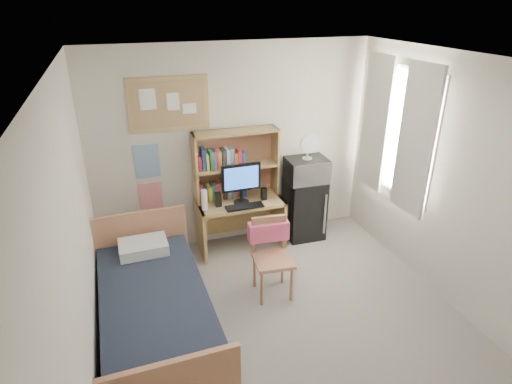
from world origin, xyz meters
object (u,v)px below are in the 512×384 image
object	(u,v)px
bulletin_board	(169,104)
desk_chair	(273,259)
desk	(241,224)
microwave	(306,170)
desk_fan	(308,147)
monitor	(241,184)
mini_fridge	(304,208)
bed	(156,316)
speaker_right	(264,194)
speaker_left	(218,199)

from	to	relation	value
bulletin_board	desk_chair	bearing A→B (deg)	-58.84
desk	microwave	distance (m)	1.12
microwave	desk_fan	size ratio (longest dim) A/B	1.65
desk_fan	desk_chair	bearing A→B (deg)	-126.67
bulletin_board	monitor	bearing A→B (deg)	-24.36
desk	microwave	xyz separation A→B (m)	(0.92, 0.01, 0.65)
mini_fridge	monitor	world-z (taller)	monitor
bed	speaker_right	size ratio (longest dim) A/B	12.52
bed	microwave	size ratio (longest dim) A/B	3.82
speaker_left	bulletin_board	bearing A→B (deg)	143.84
monitor	desk_fan	distance (m)	0.99
desk_chair	bed	world-z (taller)	desk_chair
bulletin_board	desk_chair	distance (m)	2.15
desk_chair	speaker_left	size ratio (longest dim) A/B	4.97
bulletin_board	microwave	bearing A→B (deg)	-9.11
bulletin_board	speaker_right	bearing A→B (deg)	-18.10
monitor	microwave	size ratio (longest dim) A/B	1.01
mini_fridge	microwave	bearing A→B (deg)	-90.00
desk_chair	mini_fridge	bearing A→B (deg)	56.49
desk_chair	monitor	distance (m)	1.12
mini_fridge	speaker_right	size ratio (longest dim) A/B	5.22
bulletin_board	desk_fan	bearing A→B (deg)	-9.11
speaker_left	desk_fan	distance (m)	1.33
mini_fridge	bulletin_board	bearing A→B (deg)	173.88
bulletin_board	speaker_left	bearing A→B (deg)	-36.61
bed	speaker_right	world-z (taller)	speaker_right
desk_fan	mini_fridge	bearing A→B (deg)	90.00
bulletin_board	desk	distance (m)	1.77
bulletin_board	bed	bearing A→B (deg)	-106.84
desk	speaker_left	bearing A→B (deg)	-168.69
desk_fan	microwave	bearing A→B (deg)	0.00
microwave	desk_fan	distance (m)	0.31
monitor	speaker_right	world-z (taller)	monitor
mini_fridge	microwave	distance (m)	0.57
bulletin_board	desk_chair	world-z (taller)	bulletin_board
bulletin_board	monitor	xyz separation A→B (m)	(0.76, -0.34, -0.97)
bulletin_board	bed	distance (m)	2.38
monitor	speaker_left	xyz separation A→B (m)	(-0.30, 0.00, -0.17)
speaker_left	microwave	bearing A→B (deg)	3.83
bulletin_board	desk	xyz separation A→B (m)	(0.76, -0.28, -1.58)
mini_fridge	microwave	world-z (taller)	microwave
mini_fridge	bed	world-z (taller)	mini_fridge
desk	speaker_right	distance (m)	0.52
speaker_right	microwave	size ratio (longest dim) A/B	0.30
mini_fridge	speaker_right	world-z (taller)	speaker_right
desk	monitor	distance (m)	0.61
mini_fridge	monitor	xyz separation A→B (m)	(-0.92, -0.09, 0.53)
desk_fan	bed	bearing A→B (deg)	-145.36
desk	speaker_left	size ratio (longest dim) A/B	6.06
bulletin_board	microwave	size ratio (longest dim) A/B	1.79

